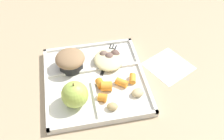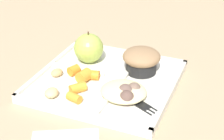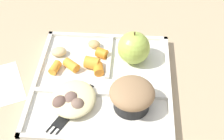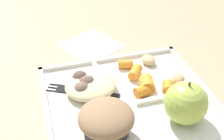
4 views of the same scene
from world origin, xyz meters
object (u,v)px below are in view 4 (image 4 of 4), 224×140
(lunch_tray, at_px, (129,105))
(bran_muffin, at_px, (106,122))
(green_apple, at_px, (186,103))
(plastic_fork, at_px, (78,91))

(lunch_tray, distance_m, bran_muffin, 0.10)
(green_apple, relative_size, plastic_fork, 0.59)
(green_apple, relative_size, bran_muffin, 0.90)
(lunch_tray, height_order, green_apple, green_apple)
(bran_muffin, bearing_deg, green_apple, 180.00)
(green_apple, bearing_deg, lunch_tray, -40.73)
(lunch_tray, distance_m, plastic_fork, 0.10)
(green_apple, bearing_deg, bran_muffin, -0.00)
(lunch_tray, distance_m, green_apple, 0.11)
(lunch_tray, bearing_deg, bran_muffin, 46.44)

